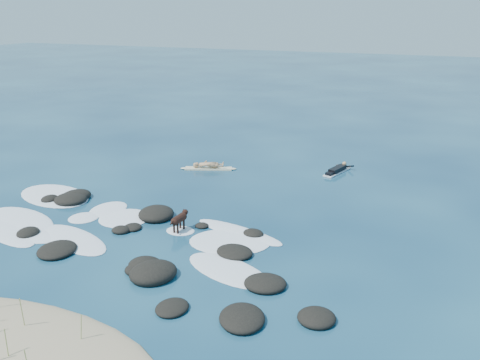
% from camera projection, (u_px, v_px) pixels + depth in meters
% --- Properties ---
extents(ground, '(160.00, 160.00, 0.00)m').
position_uv_depth(ground, '(163.00, 228.00, 20.27)').
color(ground, '#0A2642').
rests_on(ground, ground).
extents(reef_rocks, '(14.06, 7.85, 0.60)m').
position_uv_depth(reef_rocks, '(143.00, 243.00, 18.75)').
color(reef_rocks, black).
rests_on(reef_rocks, ground).
extents(breaking_foam, '(13.96, 6.95, 0.12)m').
position_uv_depth(breaking_foam, '(98.00, 225.00, 20.51)').
color(breaking_foam, white).
rests_on(breaking_foam, ground).
extents(standing_surfer_rig, '(2.81, 1.29, 1.65)m').
position_uv_depth(standing_surfer_rig, '(208.00, 157.00, 27.31)').
color(standing_surfer_rig, beige).
rests_on(standing_surfer_rig, ground).
extents(paddling_surfer_rig, '(1.25, 2.32, 0.40)m').
position_uv_depth(paddling_surfer_rig, '(338.00, 170.00, 26.95)').
color(paddling_surfer_rig, silver).
rests_on(paddling_surfer_rig, ground).
extents(dog, '(0.36, 1.24, 0.78)m').
position_uv_depth(dog, '(180.00, 219.00, 19.81)').
color(dog, black).
rests_on(dog, ground).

